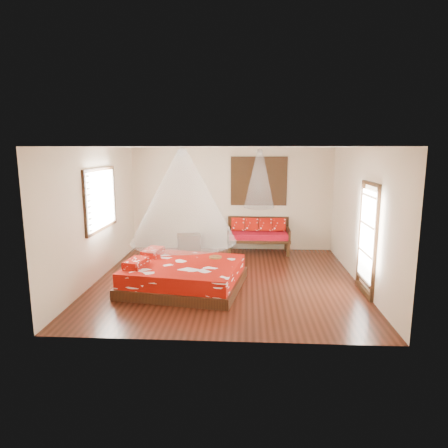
{
  "coord_description": "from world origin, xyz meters",
  "views": [
    {
      "loc": [
        0.42,
        -8.14,
        2.77
      ],
      "look_at": [
        -0.07,
        0.39,
        1.15
      ],
      "focal_mm": 32.0,
      "sensor_mm": 36.0,
      "label": 1
    }
  ],
  "objects": [
    {
      "name": "wine_tray",
      "position": [
        -0.23,
        -0.03,
        0.56
      ],
      "size": [
        0.27,
        0.27,
        0.21
      ],
      "rotation": [
        0.0,
        0.0,
        0.17
      ],
      "color": "brown",
      "rests_on": "bed"
    },
    {
      "name": "mosquito_net_main",
      "position": [
        -0.82,
        -0.48,
        1.85
      ],
      "size": [
        2.09,
        2.09,
        1.8
      ],
      "primitive_type": "cone",
      "color": "white",
      "rests_on": "ceiling"
    },
    {
      "name": "mosquito_net_daybed",
      "position": [
        0.74,
        2.25,
        2.0
      ],
      "size": [
        0.79,
        0.79,
        1.5
      ],
      "primitive_type": "cone",
      "color": "white",
      "rests_on": "ceiling"
    },
    {
      "name": "glazed_door",
      "position": [
        2.72,
        -0.6,
        1.07
      ],
      "size": [
        0.08,
        1.02,
        2.16
      ],
      "color": "black",
      "rests_on": "floor"
    },
    {
      "name": "storage_chest",
      "position": [
        -1.16,
        2.45,
        0.23
      ],
      "size": [
        0.74,
        0.6,
        0.46
      ],
      "rotation": [
        0.0,
        0.0,
        0.2
      ],
      "color": "black",
      "rests_on": "floor"
    },
    {
      "name": "window_left",
      "position": [
        -2.71,
        0.2,
        1.7
      ],
      "size": [
        0.1,
        1.74,
        1.34
      ],
      "color": "black",
      "rests_on": "wall_left"
    },
    {
      "name": "shutter_panel",
      "position": [
        0.74,
        2.72,
        1.9
      ],
      "size": [
        1.52,
        0.06,
        1.32
      ],
      "color": "black",
      "rests_on": "wall_back"
    },
    {
      "name": "daybed",
      "position": [
        0.74,
        2.38,
        0.52
      ],
      "size": [
        1.66,
        0.74,
        0.94
      ],
      "color": "black",
      "rests_on": "floor"
    },
    {
      "name": "room",
      "position": [
        0.0,
        0.0,
        1.4
      ],
      "size": [
        5.54,
        5.54,
        2.84
      ],
      "color": "black",
      "rests_on": "ground"
    },
    {
      "name": "bed",
      "position": [
        -0.84,
        -0.48,
        0.25
      ],
      "size": [
        2.53,
        2.35,
        0.65
      ],
      "rotation": [
        0.0,
        0.0,
        -0.16
      ],
      "color": "black",
      "rests_on": "floor"
    }
  ]
}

